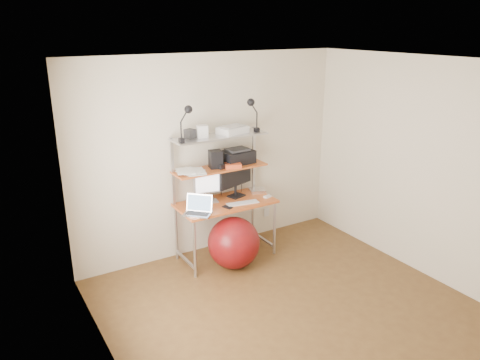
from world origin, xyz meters
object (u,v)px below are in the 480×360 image
object	(u,v)px
monitor_black	(236,175)
laptop	(198,210)
exercise_ball	(234,243)
monitor_silver	(209,183)
printer	(237,156)

from	to	relation	value
monitor_black	laptop	distance (m)	0.75
monitor_black	exercise_ball	world-z (taller)	monitor_black
monitor_silver	exercise_ball	distance (m)	0.78
monitor_silver	laptop	xyz separation A→B (m)	(-0.29, -0.27, -0.19)
printer	exercise_ball	size ratio (longest dim) A/B	0.65
monitor_silver	printer	bearing A→B (deg)	18.17
exercise_ball	monitor_silver	bearing A→B (deg)	105.36
laptop	exercise_ball	distance (m)	0.63
monitor_silver	monitor_black	distance (m)	0.37
monitor_silver	laptop	world-z (taller)	monitor_silver
exercise_ball	laptop	bearing A→B (deg)	162.39
printer	exercise_ball	world-z (taller)	printer
monitor_silver	monitor_black	xyz separation A→B (m)	(0.37, 0.00, 0.04)
monitor_silver	printer	xyz separation A→B (m)	(0.43, 0.05, 0.27)
monitor_silver	exercise_ball	world-z (taller)	monitor_silver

